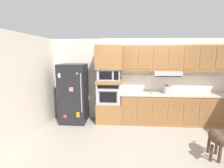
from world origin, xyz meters
The scene contains 16 objects.
ground_plane centered at (0.00, 0.00, 0.00)m, with size 9.60×9.60×0.00m, color #9E9389.
back_kitchen_wall centered at (0.00, 1.11, 1.25)m, with size 6.20×0.12×2.50m, color silver.
side_panel_left centered at (-2.80, 0.00, 1.25)m, with size 0.12×7.10×2.50m, color silver.
refrigerator centered at (-2.04, 0.68, 0.88)m, with size 0.76×0.73×1.76m.
oven_base_cabinet centered at (-0.97, 0.75, 0.30)m, with size 0.74×0.62×0.60m, color #996638.
built_in_oven centered at (-0.97, 0.75, 0.90)m, with size 0.70×0.62×0.60m.
appliance_mid_shelf centered at (-0.97, 0.75, 1.25)m, with size 0.74×0.62×0.10m, color #996638.
microwave centered at (-0.97, 0.75, 1.46)m, with size 0.64×0.54×0.32m.
appliance_upper_cabinet centered at (-0.97, 0.75, 1.96)m, with size 0.74×0.62×0.68m, color #996638.
lower_cabinet_run centered at (0.88, 0.75, 0.44)m, with size 2.97×0.63×0.88m.
countertop_slab centered at (0.88, 0.75, 0.90)m, with size 3.01×0.64×0.04m, color #BCB2A3.
backsplash_panel centered at (0.88, 1.04, 1.17)m, with size 3.01×0.02×0.50m, color white.
upper_cabinet_with_hood centered at (0.87, 0.87, 1.90)m, with size 2.97×0.48×0.88m.
screwdriver centered at (0.28, 0.67, 0.93)m, with size 0.16×0.15×0.03m.
electric_kettle centered at (0.70, 0.70, 1.03)m, with size 0.17×0.17×0.24m.
dog centered at (1.26, -0.96, 0.45)m, with size 0.37×0.78×0.65m.
Camera 1 is at (-0.54, -4.01, 2.06)m, focal length 26.26 mm.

